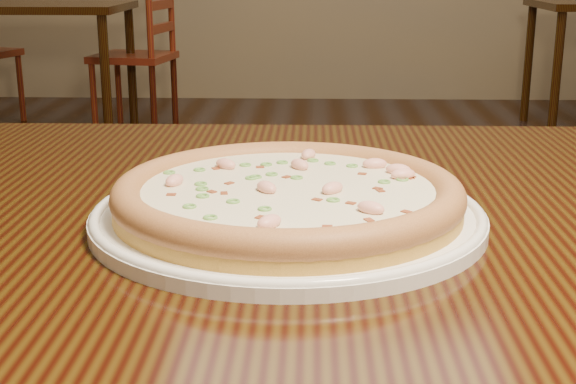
{
  "coord_description": "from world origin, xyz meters",
  "views": [
    {
      "loc": [
        -0.16,
        -1.3,
        0.98
      ],
      "look_at": [
        -0.18,
        -0.61,
        0.78
      ],
      "focal_mm": 50.0,
      "sensor_mm": 36.0,
      "label": 1
    }
  ],
  "objects_px": {
    "bg_table_left": "(34,21)",
    "chair_b": "(142,56)",
    "pizza": "(288,195)",
    "hero_table": "(410,303)",
    "plate": "(288,215)"
  },
  "relations": [
    {
      "from": "plate",
      "to": "chair_b",
      "type": "distance_m",
      "value": 4.1
    },
    {
      "from": "plate",
      "to": "hero_table",
      "type": "bearing_deg",
      "value": 22.62
    },
    {
      "from": "pizza",
      "to": "chair_b",
      "type": "distance_m",
      "value": 4.1
    },
    {
      "from": "hero_table",
      "to": "pizza",
      "type": "relative_size",
      "value": 3.81
    },
    {
      "from": "plate",
      "to": "bg_table_left",
      "type": "xyz_separation_m",
      "value": [
        -1.5,
        3.71,
        -0.1
      ]
    },
    {
      "from": "bg_table_left",
      "to": "chair_b",
      "type": "bearing_deg",
      "value": 26.32
    },
    {
      "from": "hero_table",
      "to": "plate",
      "type": "bearing_deg",
      "value": -157.38
    },
    {
      "from": "hero_table",
      "to": "chair_b",
      "type": "xyz_separation_m",
      "value": [
        -1.09,
        3.92,
        -0.21
      ]
    },
    {
      "from": "hero_table",
      "to": "bg_table_left",
      "type": "height_order",
      "value": "same"
    },
    {
      "from": "bg_table_left",
      "to": "chair_b",
      "type": "relative_size",
      "value": 1.05
    },
    {
      "from": "plate",
      "to": "chair_b",
      "type": "bearing_deg",
      "value": 103.8
    },
    {
      "from": "hero_table",
      "to": "pizza",
      "type": "height_order",
      "value": "pizza"
    },
    {
      "from": "plate",
      "to": "chair_b",
      "type": "height_order",
      "value": "chair_b"
    },
    {
      "from": "bg_table_left",
      "to": "pizza",
      "type": "bearing_deg",
      "value": -67.96
    },
    {
      "from": "bg_table_left",
      "to": "chair_b",
      "type": "xyz_separation_m",
      "value": [
        0.53,
        0.26,
        -0.22
      ]
    }
  ]
}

